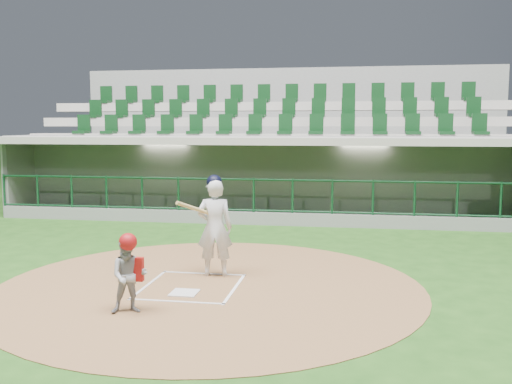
# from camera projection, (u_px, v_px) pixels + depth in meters

# --- Properties ---
(ground) EXTENTS (120.00, 120.00, 0.00)m
(ground) POSITION_uv_depth(u_px,v_px,m) (196.00, 282.00, 9.90)
(ground) COLOR #1D4614
(ground) RESTS_ON ground
(dirt_circle) EXTENTS (7.20, 7.20, 0.01)m
(dirt_circle) POSITION_uv_depth(u_px,v_px,m) (210.00, 286.00, 9.65)
(dirt_circle) COLOR brown
(dirt_circle) RESTS_ON ground
(home_plate) EXTENTS (0.43, 0.43, 0.02)m
(home_plate) POSITION_uv_depth(u_px,v_px,m) (184.00, 293.00, 9.21)
(home_plate) COLOR silver
(home_plate) RESTS_ON dirt_circle
(batter_box_chalk) EXTENTS (1.55, 1.80, 0.01)m
(batter_box_chalk) POSITION_uv_depth(u_px,v_px,m) (191.00, 286.00, 9.60)
(batter_box_chalk) COLOR silver
(batter_box_chalk) RESTS_ON ground
(dugout_structure) EXTENTS (16.40, 3.70, 3.00)m
(dugout_structure) POSITION_uv_depth(u_px,v_px,m) (264.00, 183.00, 17.44)
(dugout_structure) COLOR slate
(dugout_structure) RESTS_ON ground
(seating_deck) EXTENTS (17.00, 6.72, 5.15)m
(seating_deck) POSITION_uv_depth(u_px,v_px,m) (277.00, 162.00, 20.42)
(seating_deck) COLOR slate
(seating_deck) RESTS_ON ground
(batter) EXTENTS (0.89, 0.90, 1.83)m
(batter) POSITION_uv_depth(u_px,v_px,m) (215.00, 226.00, 10.22)
(batter) COLOR silver
(batter) RESTS_ON dirt_circle
(catcher) EXTENTS (0.64, 0.57, 1.17)m
(catcher) POSITION_uv_depth(u_px,v_px,m) (129.00, 273.00, 8.21)
(catcher) COLOR #98989D
(catcher) RESTS_ON dirt_circle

